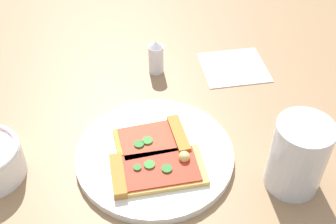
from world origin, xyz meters
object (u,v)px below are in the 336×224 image
(plate, at_px, (154,157))
(pizza_slice_near, at_px, (157,140))
(soda_glass, at_px, (297,159))
(paper_napkin, at_px, (234,67))
(pizza_slice_far, at_px, (153,171))
(pepper_shaker, at_px, (156,57))

(plate, xyz_separation_m, pizza_slice_near, (-0.00, 0.03, 0.01))
(soda_glass, bearing_deg, paper_napkin, 113.60)
(soda_glass, relative_size, paper_napkin, 0.93)
(plate, bearing_deg, pizza_slice_far, -77.66)
(soda_glass, bearing_deg, plate, -179.40)
(soda_glass, bearing_deg, pepper_shaker, 140.04)
(soda_glass, bearing_deg, pizza_slice_near, 173.99)
(pizza_slice_far, bearing_deg, plate, 102.34)
(pizza_slice_near, height_order, pepper_shaker, pepper_shaker)
(paper_napkin, bearing_deg, pizza_slice_far, -105.69)
(plate, height_order, pizza_slice_near, pizza_slice_near)
(soda_glass, xyz_separation_m, pepper_shaker, (-0.27, 0.23, -0.02))
(pizza_slice_near, distance_m, pepper_shaker, 0.21)
(paper_napkin, bearing_deg, plate, -109.31)
(pizza_slice_far, distance_m, pepper_shaker, 0.27)
(pizza_slice_near, distance_m, pizza_slice_far, 0.06)
(pizza_slice_far, distance_m, paper_napkin, 0.33)
(plate, xyz_separation_m, paper_napkin, (0.10, 0.28, -0.01))
(pizza_slice_near, distance_m, paper_napkin, 0.27)
(soda_glass, xyz_separation_m, paper_napkin, (-0.12, 0.27, -0.05))
(soda_glass, height_order, pepper_shaker, soda_glass)
(pepper_shaker, bearing_deg, soda_glass, -39.96)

